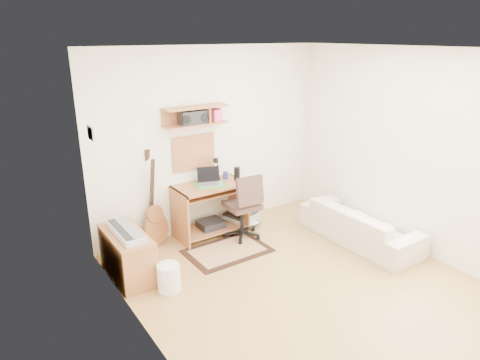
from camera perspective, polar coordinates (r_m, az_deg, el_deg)
floor at (r=5.12m, az=8.21°, el=-13.62°), size 3.60×4.00×0.01m
ceiling at (r=4.33m, az=9.89°, el=16.94°), size 3.60×4.00×0.01m
back_wall at (r=6.12m, az=-3.85°, el=5.33°), size 3.60×0.01×2.60m
left_wall at (r=3.65m, az=-12.47°, el=-4.73°), size 0.01×4.00×2.60m
right_wall at (r=5.90m, az=22.02°, el=3.46°), size 0.01×4.00×2.60m
wall_shelf at (r=5.78m, az=-5.88°, el=8.53°), size 0.90×0.25×0.26m
cork_board at (r=5.99m, az=-6.19°, el=3.68°), size 0.64×0.03×0.49m
wall_photo at (r=4.90m, az=-19.29°, el=5.91°), size 0.02×0.20×0.15m
desk at (r=6.08m, az=-3.96°, el=-3.94°), size 1.00×0.55×0.75m
laptop at (r=5.88m, az=-4.07°, el=0.40°), size 0.40×0.40×0.24m
speaker at (r=6.08m, az=-0.41°, el=0.85°), size 0.09×0.09×0.19m
desk_lamp at (r=6.11m, az=-3.03°, el=1.61°), size 0.11×0.11×0.34m
pencil_cup at (r=6.16m, az=-1.95°, el=0.66°), size 0.07×0.07×0.10m
boombox at (r=5.75m, az=-6.32°, el=8.26°), size 0.36×0.17×0.19m
rug at (r=5.75m, az=-1.68°, el=-9.40°), size 1.08×0.72×0.01m
task_chair at (r=5.93m, az=0.29°, el=-3.38°), size 0.52×0.52×0.96m
cabinet at (r=5.27m, az=-14.78°, el=-9.60°), size 0.40×0.90×0.55m
music_keyboard at (r=5.13m, az=-15.07°, el=-6.58°), size 0.24×0.75×0.07m
guitar at (r=5.77m, az=-11.39°, el=-2.51°), size 0.38×0.28×1.32m
waste_basket at (r=4.96m, az=-9.47°, el=-12.70°), size 0.27×0.27×0.31m
printer at (r=6.50m, az=0.13°, el=-5.10°), size 0.55×0.48×0.18m
sofa at (r=6.09m, az=15.73°, el=-4.99°), size 0.50×1.73×0.68m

